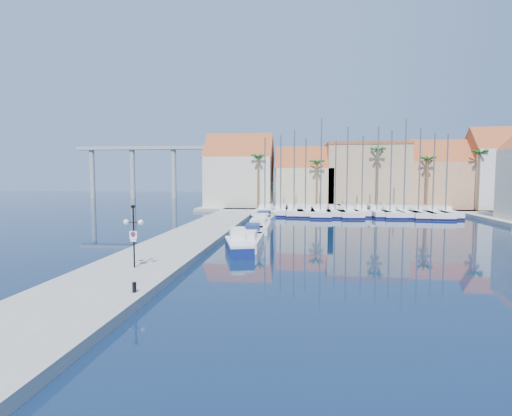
% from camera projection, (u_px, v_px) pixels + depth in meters
% --- Properties ---
extents(ground, '(260.00, 260.00, 0.00)m').
position_uv_depth(ground, '(281.00, 266.00, 26.88)').
color(ground, black).
rests_on(ground, ground).
extents(quay_west, '(6.00, 77.00, 0.50)m').
position_uv_depth(quay_west, '(200.00, 232.00, 41.23)').
color(quay_west, gray).
rests_on(quay_west, ground).
extents(shore_north, '(54.00, 16.00, 0.50)m').
position_uv_depth(shore_north, '(348.00, 208.00, 73.31)').
color(shore_north, gray).
rests_on(shore_north, ground).
extents(lamp_post, '(1.29, 0.42, 3.82)m').
position_uv_depth(lamp_post, '(133.00, 227.00, 24.04)').
color(lamp_post, black).
rests_on(lamp_post, quay_west).
extents(bollard, '(0.20, 0.20, 0.49)m').
position_uv_depth(bollard, '(134.00, 287.00, 19.02)').
color(bollard, black).
rests_on(bollard, quay_west).
extents(fishing_boat, '(3.10, 5.64, 1.88)m').
position_uv_depth(fishing_boat, '(239.00, 245.00, 31.60)').
color(fishing_boat, navy).
rests_on(fishing_boat, ground).
extents(motorboat_west_0, '(2.27, 6.96, 1.40)m').
position_uv_depth(motorboat_west_0, '(248.00, 241.00, 34.28)').
color(motorboat_west_0, white).
rests_on(motorboat_west_0, ground).
extents(motorboat_west_1, '(2.27, 5.93, 1.40)m').
position_uv_depth(motorboat_west_1, '(253.00, 232.00, 39.56)').
color(motorboat_west_1, white).
rests_on(motorboat_west_1, ground).
extents(motorboat_west_2, '(2.47, 7.34, 1.40)m').
position_uv_depth(motorboat_west_2, '(259.00, 226.00, 44.25)').
color(motorboat_west_2, white).
rests_on(motorboat_west_2, ground).
extents(motorboat_west_3, '(2.54, 6.89, 1.40)m').
position_uv_depth(motorboat_west_3, '(263.00, 220.00, 50.23)').
color(motorboat_west_3, white).
rests_on(motorboat_west_3, ground).
extents(motorboat_west_4, '(2.61, 6.91, 1.40)m').
position_uv_depth(motorboat_west_4, '(265.00, 217.00, 54.23)').
color(motorboat_west_4, white).
rests_on(motorboat_west_4, ground).
extents(motorboat_west_5, '(2.38, 6.42, 1.40)m').
position_uv_depth(motorboat_west_5, '(269.00, 214.00, 59.33)').
color(motorboat_west_5, white).
rests_on(motorboat_west_5, ground).
extents(motorboat_west_6, '(2.32, 6.43, 1.40)m').
position_uv_depth(motorboat_west_6, '(269.00, 210.00, 65.47)').
color(motorboat_west_6, white).
rests_on(motorboat_west_6, ground).
extents(sailboat_0, '(3.24, 10.78, 12.00)m').
position_uv_depth(sailboat_0, '(265.00, 211.00, 62.65)').
color(sailboat_0, white).
rests_on(sailboat_0, ground).
extents(sailboat_1, '(2.78, 8.94, 12.41)m').
position_uv_depth(sailboat_1, '(281.00, 211.00, 62.98)').
color(sailboat_1, white).
rests_on(sailboat_1, ground).
extents(sailboat_2, '(3.33, 10.30, 13.15)m').
position_uv_depth(sailboat_2, '(294.00, 211.00, 62.54)').
color(sailboat_2, white).
rests_on(sailboat_2, ground).
extents(sailboat_3, '(2.93, 10.14, 11.82)m').
position_uv_depth(sailboat_3, '(305.00, 212.00, 62.18)').
color(sailboat_3, white).
rests_on(sailboat_3, ground).
extents(sailboat_4, '(3.42, 11.59, 14.78)m').
position_uv_depth(sailboat_4, '(320.00, 212.00, 61.40)').
color(sailboat_4, white).
rests_on(sailboat_4, ground).
extents(sailboat_5, '(3.23, 10.67, 11.45)m').
position_uv_depth(sailboat_5, '(335.00, 212.00, 61.73)').
color(sailboat_5, white).
rests_on(sailboat_5, ground).
extents(sailboat_6, '(4.06, 12.23, 13.39)m').
position_uv_depth(sailboat_6, '(346.00, 212.00, 61.22)').
color(sailboat_6, white).
rests_on(sailboat_6, ground).
extents(sailboat_7, '(3.02, 8.99, 12.24)m').
position_uv_depth(sailboat_7, '(361.00, 211.00, 62.05)').
color(sailboat_7, white).
rests_on(sailboat_7, ground).
extents(sailboat_8, '(3.24, 9.78, 13.53)m').
position_uv_depth(sailboat_8, '(376.00, 212.00, 61.14)').
color(sailboat_8, white).
rests_on(sailboat_8, ground).
extents(sailboat_9, '(3.04, 10.58, 12.87)m').
position_uv_depth(sailboat_9, '(389.00, 212.00, 60.56)').
color(sailboat_9, white).
rests_on(sailboat_9, ground).
extents(sailboat_10, '(3.37, 11.03, 14.69)m').
position_uv_depth(sailboat_10, '(402.00, 212.00, 60.77)').
color(sailboat_10, white).
rests_on(sailboat_10, ground).
extents(sailboat_11, '(3.57, 11.60, 13.16)m').
position_uv_depth(sailboat_11, '(417.00, 213.00, 59.88)').
color(sailboat_11, white).
rests_on(sailboat_11, ground).
extents(sailboat_12, '(3.34, 12.06, 12.34)m').
position_uv_depth(sailboat_12, '(431.00, 213.00, 59.70)').
color(sailboat_12, white).
rests_on(sailboat_12, ground).
extents(sailboat_13, '(3.33, 10.28, 12.29)m').
position_uv_depth(sailboat_13, '(444.00, 213.00, 59.87)').
color(sailboat_13, white).
rests_on(sailboat_13, ground).
extents(building_0, '(12.30, 9.00, 13.50)m').
position_uv_depth(building_0, '(240.00, 174.00, 74.04)').
color(building_0, beige).
rests_on(building_0, shore_north).
extents(building_1, '(10.30, 8.00, 11.00)m').
position_uv_depth(building_1, '(305.00, 181.00, 72.81)').
color(building_1, tan).
rests_on(building_1, shore_north).
extents(building_2, '(14.20, 10.20, 11.50)m').
position_uv_depth(building_2, '(365.00, 175.00, 72.51)').
color(building_2, tan).
rests_on(building_2, shore_north).
extents(building_3, '(10.30, 8.00, 12.00)m').
position_uv_depth(building_3, '(436.00, 177.00, 70.22)').
color(building_3, tan).
rests_on(building_3, shore_north).
extents(building_4, '(8.30, 8.00, 14.00)m').
position_uv_depth(building_4, '(493.00, 171.00, 68.15)').
color(building_4, silver).
rests_on(building_4, shore_north).
extents(palm_0, '(2.60, 2.60, 10.15)m').
position_uv_depth(palm_0, '(258.00, 159.00, 68.44)').
color(palm_0, brown).
rests_on(palm_0, shore_north).
extents(palm_1, '(2.60, 2.60, 9.15)m').
position_uv_depth(palm_1, '(317.00, 164.00, 67.41)').
color(palm_1, brown).
rests_on(palm_1, shore_north).
extents(palm_2, '(2.60, 2.60, 11.15)m').
position_uv_depth(palm_2, '(378.00, 152.00, 66.16)').
color(palm_2, brown).
rests_on(palm_2, shore_north).
extents(palm_3, '(2.60, 2.60, 9.65)m').
position_uv_depth(palm_3, '(428.00, 161.00, 65.39)').
color(palm_3, brown).
rests_on(palm_3, shore_north).
extents(palm_4, '(2.60, 2.60, 10.65)m').
position_uv_depth(palm_4, '(480.00, 155.00, 64.43)').
color(palm_4, brown).
rests_on(palm_4, shore_north).
extents(viaduct, '(48.00, 2.20, 14.45)m').
position_uv_depth(viaduct, '(156.00, 161.00, 111.63)').
color(viaduct, '#9E9E99').
rests_on(viaduct, ground).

